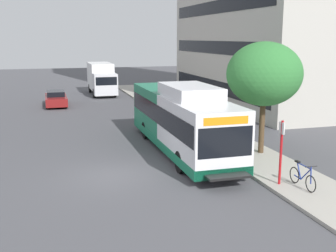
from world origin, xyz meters
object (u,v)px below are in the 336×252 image
(transit_bus, at_px, (181,120))
(bus_stop_sign_pole, at_px, (281,148))
(bicycle_parked, at_px, (303,177))
(street_tree_near_stop, at_px, (264,74))
(parked_car_far_lane, at_px, (56,98))
(box_truck_background, at_px, (101,78))

(transit_bus, bearing_deg, bus_stop_sign_pole, -71.88)
(bicycle_parked, height_order, street_tree_near_stop, street_tree_near_stop)
(parked_car_far_lane, height_order, box_truck_background, box_truck_background)
(bus_stop_sign_pole, distance_m, street_tree_near_stop, 5.36)
(transit_bus, bearing_deg, street_tree_near_stop, -27.47)
(parked_car_far_lane, relative_size, box_truck_background, 0.64)
(street_tree_near_stop, distance_m, box_truck_background, 26.48)
(bicycle_parked, height_order, box_truck_background, box_truck_background)
(bus_stop_sign_pole, distance_m, box_truck_background, 30.58)
(bus_stop_sign_pole, bearing_deg, box_truck_background, 95.78)
(bus_stop_sign_pole, relative_size, parked_car_far_lane, 0.58)
(transit_bus, relative_size, bus_stop_sign_pole, 4.71)
(box_truck_background, bearing_deg, parked_car_far_lane, -126.51)
(transit_bus, relative_size, box_truck_background, 1.75)
(street_tree_near_stop, bearing_deg, bus_stop_sign_pole, -109.68)
(bus_stop_sign_pole, distance_m, bicycle_parked, 1.41)
(transit_bus, xyz_separation_m, bicycle_parked, (2.75, -6.99, -1.14))
(transit_bus, height_order, street_tree_near_stop, street_tree_near_stop)
(bus_stop_sign_pole, relative_size, box_truck_background, 0.37)
(street_tree_near_stop, bearing_deg, box_truck_background, 100.22)
(bicycle_parked, height_order, parked_car_far_lane, parked_car_far_lane)
(bicycle_parked, bearing_deg, street_tree_near_stop, 79.46)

